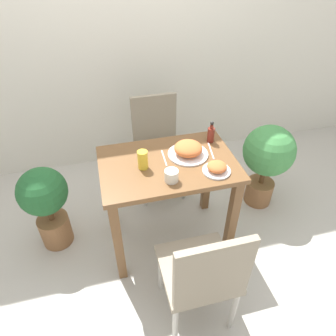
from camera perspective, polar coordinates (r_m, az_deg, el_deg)
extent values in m
plane|color=#B7B2A8|center=(2.52, 0.00, -12.94)|extent=(16.00, 16.00, 0.00)
cube|color=beige|center=(2.86, -6.72, 24.68)|extent=(8.00, 0.05, 2.60)
cube|color=brown|center=(1.99, 0.00, 0.72)|extent=(0.90, 0.61, 0.04)
cube|color=brown|center=(2.04, -9.49, -13.88)|extent=(0.06, 0.06, 0.73)
cube|color=brown|center=(2.19, 12.09, -9.63)|extent=(0.06, 0.06, 0.73)
cube|color=brown|center=(2.39, -10.94, -4.47)|extent=(0.06, 0.06, 0.73)
cube|color=brown|center=(2.52, 7.46, -1.43)|extent=(0.06, 0.06, 0.73)
cube|color=gray|center=(1.84, 5.60, -18.54)|extent=(0.42, 0.42, 0.04)
cube|color=gray|center=(1.55, 8.59, -19.36)|extent=(0.40, 0.04, 0.44)
cylinder|color=#B7B2A8|center=(2.16, 8.34, -16.80)|extent=(0.03, 0.03, 0.41)
cylinder|color=#B7B2A8|center=(2.09, -1.41, -18.97)|extent=(0.03, 0.03, 0.41)
cylinder|color=#B7B2A8|center=(2.00, 12.38, -24.84)|extent=(0.03, 0.03, 0.41)
cylinder|color=#B7B2A8|center=(1.93, 1.37, -27.74)|extent=(0.03, 0.03, 0.41)
cube|color=gray|center=(2.65, -1.66, 2.93)|extent=(0.42, 0.42, 0.04)
cube|color=gray|center=(2.69, -2.69, 9.42)|extent=(0.40, 0.04, 0.44)
cylinder|color=#B7B2A8|center=(2.63, -4.51, -3.81)|extent=(0.03, 0.03, 0.41)
cylinder|color=#B7B2A8|center=(2.69, 3.03, -2.54)|extent=(0.03, 0.03, 0.41)
cylinder|color=#B7B2A8|center=(2.91, -5.84, 0.82)|extent=(0.03, 0.03, 0.41)
cylinder|color=#B7B2A8|center=(2.96, 1.03, 1.87)|extent=(0.03, 0.03, 0.41)
cylinder|color=white|center=(2.04, 3.83, 2.67)|extent=(0.27, 0.27, 0.01)
ellipsoid|color=#CC6633|center=(2.02, 3.88, 3.76)|extent=(0.19, 0.19, 0.08)
cylinder|color=white|center=(1.92, 9.21, -0.51)|extent=(0.18, 0.18, 0.01)
ellipsoid|color=#CC6633|center=(1.90, 9.31, 0.26)|extent=(0.13, 0.13, 0.05)
cylinder|color=silver|center=(1.81, 0.66, -1.47)|extent=(0.09, 0.09, 0.08)
cylinder|color=gold|center=(1.90, -4.83, 1.58)|extent=(0.07, 0.07, 0.13)
cylinder|color=maroon|center=(2.17, 8.16, 6.23)|extent=(0.05, 0.05, 0.11)
cylinder|color=maroon|center=(2.14, 8.32, 7.80)|extent=(0.02, 0.02, 0.03)
sphere|color=black|center=(2.12, 8.39, 8.44)|extent=(0.03, 0.03, 0.03)
cube|color=silver|center=(2.01, -0.74, 1.91)|extent=(0.02, 0.18, 0.00)
cube|color=silver|center=(2.10, 8.19, 3.23)|extent=(0.04, 0.19, 0.00)
cylinder|color=brown|center=(2.56, -20.60, -10.89)|extent=(0.23, 0.23, 0.25)
cylinder|color=brown|center=(2.43, -21.52, -8.11)|extent=(0.04, 0.04, 0.10)
sphere|color=#235B2D|center=(2.28, -22.82, -4.14)|extent=(0.35, 0.35, 0.35)
cylinder|color=brown|center=(2.85, 16.89, -4.25)|extent=(0.24, 0.24, 0.22)
cylinder|color=brown|center=(2.74, 17.55, -1.57)|extent=(0.04, 0.04, 0.13)
sphere|color=#428947|center=(2.58, 18.69, 3.14)|extent=(0.42, 0.42, 0.42)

